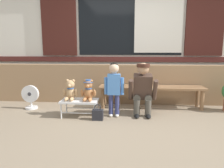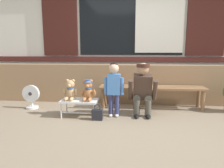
{
  "view_description": "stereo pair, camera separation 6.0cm",
  "coord_description": "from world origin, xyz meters",
  "px_view_note": "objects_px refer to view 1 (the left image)",
  "views": [
    {
      "loc": [
        -0.02,
        -3.01,
        1.17
      ],
      "look_at": [
        -0.32,
        0.64,
        0.55
      ],
      "focal_mm": 32.32,
      "sensor_mm": 36.0,
      "label": 1
    },
    {
      "loc": [
        0.04,
        -3.0,
        1.17
      ],
      "look_at": [
        -0.32,
        0.64,
        0.55
      ],
      "focal_mm": 32.32,
      "sensor_mm": 36.0,
      "label": 2
    }
  ],
  "objects_px": {
    "small_display_bench": "(80,102)",
    "floor_fan": "(31,97)",
    "wooden_bench_long": "(151,90)",
    "teddy_bear_plain": "(70,91)",
    "teddy_bear_with_hat": "(88,90)",
    "child_standing": "(114,84)",
    "adult_crouching": "(143,89)",
    "handbag_on_ground": "(98,114)"
  },
  "relations": [
    {
      "from": "teddy_bear_plain",
      "to": "teddy_bear_with_hat",
      "type": "relative_size",
      "value": 1.0
    },
    {
      "from": "small_display_bench",
      "to": "adult_crouching",
      "type": "height_order",
      "value": "adult_crouching"
    },
    {
      "from": "teddy_bear_with_hat",
      "to": "child_standing",
      "type": "height_order",
      "value": "child_standing"
    },
    {
      "from": "adult_crouching",
      "to": "floor_fan",
      "type": "bearing_deg",
      "value": 174.74
    },
    {
      "from": "small_display_bench",
      "to": "child_standing",
      "type": "relative_size",
      "value": 0.67
    },
    {
      "from": "child_standing",
      "to": "teddy_bear_plain",
      "type": "bearing_deg",
      "value": -176.24
    },
    {
      "from": "wooden_bench_long",
      "to": "teddy_bear_plain",
      "type": "xyz_separation_m",
      "value": [
        -1.48,
        -0.67,
        0.09
      ]
    },
    {
      "from": "teddy_bear_plain",
      "to": "child_standing",
      "type": "height_order",
      "value": "child_standing"
    },
    {
      "from": "teddy_bear_with_hat",
      "to": "handbag_on_ground",
      "type": "height_order",
      "value": "teddy_bear_with_hat"
    },
    {
      "from": "small_display_bench",
      "to": "handbag_on_ground",
      "type": "bearing_deg",
      "value": -25.39
    },
    {
      "from": "floor_fan",
      "to": "handbag_on_ground",
      "type": "bearing_deg",
      "value": -20.49
    },
    {
      "from": "child_standing",
      "to": "handbag_on_ground",
      "type": "height_order",
      "value": "child_standing"
    },
    {
      "from": "small_display_bench",
      "to": "handbag_on_ground",
      "type": "xyz_separation_m",
      "value": [
        0.35,
        -0.16,
        -0.17
      ]
    },
    {
      "from": "small_display_bench",
      "to": "teddy_bear_with_hat",
      "type": "distance_m",
      "value": 0.26
    },
    {
      "from": "teddy_bear_with_hat",
      "to": "adult_crouching",
      "type": "xyz_separation_m",
      "value": [
        0.96,
        0.17,
        0.01
      ]
    },
    {
      "from": "adult_crouching",
      "to": "child_standing",
      "type": "bearing_deg",
      "value": -167.17
    },
    {
      "from": "floor_fan",
      "to": "teddy_bear_plain",
      "type": "bearing_deg",
      "value": -21.75
    },
    {
      "from": "handbag_on_ground",
      "to": "floor_fan",
      "type": "distance_m",
      "value": 1.54
    },
    {
      "from": "small_display_bench",
      "to": "floor_fan",
      "type": "relative_size",
      "value": 1.33
    },
    {
      "from": "teddy_bear_plain",
      "to": "adult_crouching",
      "type": "bearing_deg",
      "value": 7.44
    },
    {
      "from": "teddy_bear_plain",
      "to": "adult_crouching",
      "type": "relative_size",
      "value": 0.38
    },
    {
      "from": "small_display_bench",
      "to": "floor_fan",
      "type": "distance_m",
      "value": 1.15
    },
    {
      "from": "handbag_on_ground",
      "to": "wooden_bench_long",
      "type": "bearing_deg",
      "value": 40.65
    },
    {
      "from": "child_standing",
      "to": "wooden_bench_long",
      "type": "bearing_deg",
      "value": 40.99
    },
    {
      "from": "wooden_bench_long",
      "to": "adult_crouching",
      "type": "bearing_deg",
      "value": -111.74
    },
    {
      "from": "teddy_bear_with_hat",
      "to": "small_display_bench",
      "type": "bearing_deg",
      "value": -179.23
    },
    {
      "from": "child_standing",
      "to": "floor_fan",
      "type": "xyz_separation_m",
      "value": [
        -1.69,
        0.32,
        -0.35
      ]
    },
    {
      "from": "teddy_bear_with_hat",
      "to": "floor_fan",
      "type": "distance_m",
      "value": 1.32
    },
    {
      "from": "teddy_bear_plain",
      "to": "child_standing",
      "type": "bearing_deg",
      "value": 3.76
    },
    {
      "from": "wooden_bench_long",
      "to": "teddy_bear_with_hat",
      "type": "height_order",
      "value": "teddy_bear_with_hat"
    },
    {
      "from": "small_display_bench",
      "to": "floor_fan",
      "type": "xyz_separation_m",
      "value": [
        -1.09,
        0.37,
        -0.03
      ]
    },
    {
      "from": "teddy_bear_plain",
      "to": "teddy_bear_with_hat",
      "type": "bearing_deg",
      "value": 0.13
    },
    {
      "from": "wooden_bench_long",
      "to": "teddy_bear_with_hat",
      "type": "xyz_separation_m",
      "value": [
        -1.16,
        -0.67,
        0.1
      ]
    },
    {
      "from": "handbag_on_ground",
      "to": "teddy_bear_with_hat",
      "type": "bearing_deg",
      "value": 138.23
    },
    {
      "from": "teddy_bear_with_hat",
      "to": "child_standing",
      "type": "bearing_deg",
      "value": 6.33
    },
    {
      "from": "teddy_bear_plain",
      "to": "adult_crouching",
      "type": "distance_m",
      "value": 1.29
    },
    {
      "from": "wooden_bench_long",
      "to": "teddy_bear_plain",
      "type": "distance_m",
      "value": 1.63
    },
    {
      "from": "adult_crouching",
      "to": "wooden_bench_long",
      "type": "bearing_deg",
      "value": 68.26
    },
    {
      "from": "teddy_bear_plain",
      "to": "floor_fan",
      "type": "xyz_separation_m",
      "value": [
        -0.93,
        0.37,
        -0.23
      ]
    },
    {
      "from": "teddy_bear_plain",
      "to": "adult_crouching",
      "type": "height_order",
      "value": "adult_crouching"
    },
    {
      "from": "child_standing",
      "to": "small_display_bench",
      "type": "bearing_deg",
      "value": -175.13
    },
    {
      "from": "wooden_bench_long",
      "to": "teddy_bear_plain",
      "type": "bearing_deg",
      "value": -155.65
    }
  ]
}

